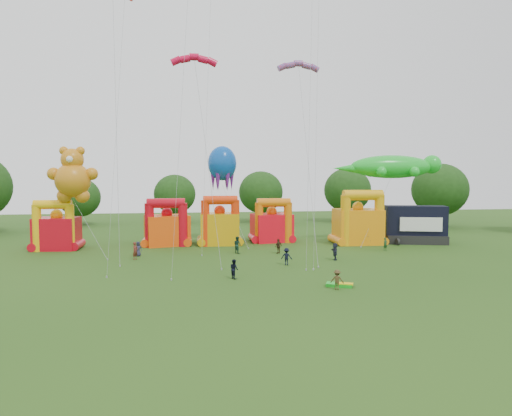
{
  "coord_description": "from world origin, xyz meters",
  "views": [
    {
      "loc": [
        -4.92,
        -29.82,
        8.67
      ],
      "look_at": [
        1.8,
        18.0,
        5.3
      ],
      "focal_mm": 32.0,
      "sensor_mm": 36.0,
      "label": 1
    }
  ],
  "objects": [
    {
      "name": "parafoil_kites",
      "position": [
        -4.09,
        16.41,
        12.06
      ],
      "size": [
        24.64,
        11.24,
        29.05
      ],
      "color": "red",
      "rests_on": "ground"
    },
    {
      "name": "bouncy_castle_0",
      "position": [
        -20.84,
        26.4,
        2.27
      ],
      "size": [
        4.99,
        4.14,
        5.95
      ],
      "color": "red",
      "rests_on": "ground"
    },
    {
      "name": "spectator_6",
      "position": [
        16.66,
        24.21,
        0.96
      ],
      "size": [
        1.11,
        0.95,
        1.92
      ],
      "primitive_type": "imported",
      "rotation": [
        0.0,
        0.0,
        5.86
      ],
      "color": "maroon",
      "rests_on": "ground"
    },
    {
      "name": "spectator_9",
      "position": [
        6.0,
        3.33,
        0.77
      ],
      "size": [
        1.14,
        0.89,
        1.54
      ],
      "primitive_type": "imported",
      "rotation": [
        0.0,
        0.0,
        2.78
      ],
      "color": "#46371C",
      "rests_on": "ground"
    },
    {
      "name": "tree_ring",
      "position": [
        -1.16,
        0.6,
        6.26
      ],
      "size": [
        121.45,
        123.53,
        12.07
      ],
      "color": "#352314",
      "rests_on": "ground"
    },
    {
      "name": "spectator_0",
      "position": [
        -10.77,
        20.42,
        0.81
      ],
      "size": [
        0.86,
        0.64,
        1.61
      ],
      "primitive_type": "imported",
      "rotation": [
        0.0,
        0.0,
        0.17
      ],
      "color": "#2A2A46",
      "rests_on": "ground"
    },
    {
      "name": "teddy_bear_kite",
      "position": [
        -16.81,
        22.6,
        4.88
      ],
      "size": [
        7.57,
        8.03,
        12.14
      ],
      "color": "orange",
      "rests_on": "ground"
    },
    {
      "name": "spectator_3",
      "position": [
        4.15,
        13.32,
        0.84
      ],
      "size": [
        1.25,
        0.99,
        1.69
      ],
      "primitive_type": "imported",
      "rotation": [
        0.0,
        0.0,
        2.75
      ],
      "color": "black",
      "rests_on": "ground"
    },
    {
      "name": "gecko_kite",
      "position": [
        19.41,
        25.89,
        6.57
      ],
      "size": [
        14.82,
        6.91,
        11.57
      ],
      "color": "green",
      "rests_on": "ground"
    },
    {
      "name": "bouncy_castle_3",
      "position": [
        5.53,
        29.3,
        2.22
      ],
      "size": [
        5.47,
        4.68,
        5.82
      ],
      "color": "red",
      "rests_on": "ground"
    },
    {
      "name": "octopus_kite",
      "position": [
        -0.07,
        28.21,
        5.87
      ],
      "size": [
        4.63,
        8.7,
        12.72
      ],
      "color": "#0B48AB",
      "rests_on": "ground"
    },
    {
      "name": "stage_trailer",
      "position": [
        23.67,
        25.3,
        2.36
      ],
      "size": [
        7.99,
        4.65,
        4.91
      ],
      "color": "black",
      "rests_on": "ground"
    },
    {
      "name": "folded_kite_bundle",
      "position": [
        6.56,
        4.31,
        0.14
      ],
      "size": [
        2.23,
        1.71,
        0.31
      ],
      "color": "green",
      "rests_on": "ground"
    },
    {
      "name": "spectator_2",
      "position": [
        0.07,
        20.81,
        0.96
      ],
      "size": [
        1.13,
        1.18,
        1.92
      ],
      "primitive_type": "imported",
      "rotation": [
        0.0,
        0.0,
        2.18
      ],
      "color": "#163828",
      "rests_on": "ground"
    },
    {
      "name": "diamond_kites",
      "position": [
        -1.75,
        15.33,
        17.44
      ],
      "size": [
        20.96,
        18.01,
        44.24
      ],
      "color": "red",
      "rests_on": "ground"
    },
    {
      "name": "spectator_1",
      "position": [
        -10.84,
        18.42,
        0.92
      ],
      "size": [
        0.72,
        0.8,
        1.84
      ],
      "primitive_type": "imported",
      "rotation": [
        0.0,
        0.0,
        1.03
      ],
      "color": "maroon",
      "rests_on": "ground"
    },
    {
      "name": "spectator_8",
      "position": [
        -1.45,
        8.19,
        0.83
      ],
      "size": [
        0.91,
        1.0,
        1.67
      ],
      "primitive_type": "imported",
      "rotation": [
        0.0,
        0.0,
        2.0
      ],
      "color": "black",
      "rests_on": "ground"
    },
    {
      "name": "spectator_7",
      "position": [
        17.37,
        20.28,
        0.76
      ],
      "size": [
        0.65,
        0.54,
        1.52
      ],
      "primitive_type": "imported",
      "rotation": [
        0.0,
        0.0,
        0.36
      ],
      "color": "#1A421F",
      "rests_on": "ground"
    },
    {
      "name": "bouncy_castle_1",
      "position": [
        -8.1,
        28.02,
        2.27
      ],
      "size": [
        6.0,
        5.24,
        5.97
      ],
      "color": "#FB4E0D",
      "rests_on": "ground"
    },
    {
      "name": "bouncy_castle_4",
      "position": [
        16.19,
        25.88,
        2.63
      ],
      "size": [
        5.82,
        4.74,
        6.97
      ],
      "color": "orange",
      "rests_on": "ground"
    },
    {
      "name": "bouncy_castle_2",
      "position": [
        -1.47,
        27.68,
        2.39
      ],
      "size": [
        4.91,
        3.99,
        6.26
      ],
      "color": "#D5970B",
      "rests_on": "ground"
    },
    {
      "name": "ground",
      "position": [
        0.0,
        0.0,
        0.0
      ],
      "size": [
        160.0,
        160.0,
        0.0
      ],
      "primitive_type": "plane",
      "color": "#264A14",
      "rests_on": "ground"
    },
    {
      "name": "spectator_5",
      "position": [
        9.68,
        15.31,
        0.89
      ],
      "size": [
        0.66,
        1.69,
        1.78
      ],
      "primitive_type": "imported",
      "rotation": [
        0.0,
        0.0,
        4.63
      ],
      "color": "#202436",
      "rests_on": "ground"
    },
    {
      "name": "spectator_4",
      "position": [
        4.64,
        20.07,
        0.83
      ],
      "size": [
        1.02,
        0.9,
        1.66
      ],
      "primitive_type": "imported",
      "rotation": [
        0.0,
        0.0,
        3.78
      ],
      "color": "#362715",
      "rests_on": "ground"
    }
  ]
}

